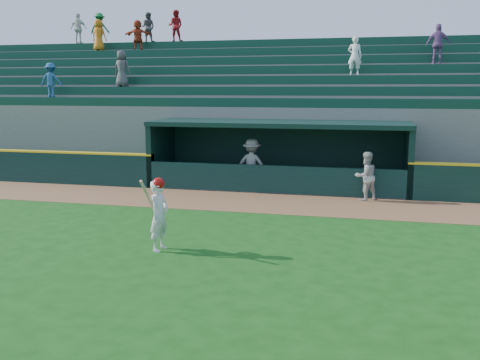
{
  "coord_description": "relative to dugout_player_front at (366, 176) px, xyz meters",
  "views": [
    {
      "loc": [
        3.19,
        -11.69,
        3.65
      ],
      "look_at": [
        0.0,
        1.6,
        1.3
      ],
      "focal_mm": 40.0,
      "sensor_mm": 36.0,
      "label": 1
    }
  ],
  "objects": [
    {
      "name": "dugout_player_inside",
      "position": [
        -4.06,
        1.06,
        0.12
      ],
      "size": [
        1.24,
        0.77,
        1.85
      ],
      "primitive_type": "imported",
      "rotation": [
        0.0,
        0.0,
        3.07
      ],
      "color": "gray",
      "rests_on": "ground"
    },
    {
      "name": "batter_at_plate",
      "position": [
        -4.52,
        -6.74,
        0.04
      ],
      "size": [
        0.5,
        0.8,
        1.7
      ],
      "color": "silver",
      "rests_on": "ground"
    },
    {
      "name": "dugout_player_front",
      "position": [
        0.0,
        0.0,
        0.0
      ],
      "size": [
        0.99,
        0.94,
        1.61
      ],
      "primitive_type": "imported",
      "rotation": [
        0.0,
        0.0,
        3.74
      ],
      "color": "#ADADA8",
      "rests_on": "ground"
    },
    {
      "name": "ground",
      "position": [
        -3.17,
        -6.08,
        -0.81
      ],
      "size": [
        120.0,
        120.0,
        0.0
      ],
      "primitive_type": "plane",
      "color": "#154812",
      "rests_on": "ground"
    },
    {
      "name": "stands",
      "position": [
        -3.2,
        6.5,
        1.6
      ],
      "size": [
        34.5,
        6.26,
        7.53
      ],
      "color": "slate",
      "rests_on": "ground"
    },
    {
      "name": "warning_track",
      "position": [
        -3.17,
        -1.18,
        -0.8
      ],
      "size": [
        40.0,
        3.0,
        0.01
      ],
      "primitive_type": "cube",
      "color": "brown",
      "rests_on": "ground"
    },
    {
      "name": "dugout",
      "position": [
        -3.17,
        1.93,
        0.55
      ],
      "size": [
        9.4,
        2.8,
        2.46
      ],
      "color": "slate",
      "rests_on": "ground"
    }
  ]
}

